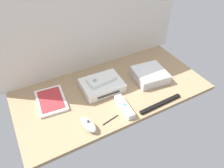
{
  "coord_description": "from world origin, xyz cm",
  "views": [
    {
      "loc": [
        -40.42,
        -74.51,
        77.67
      ],
      "look_at": [
        0.0,
        0.0,
        4.0
      ],
      "focal_mm": 34.84,
      "sensor_mm": 36.0,
      "label": 1
    }
  ],
  "objects_px": {
    "sensor_bar": "(161,104)",
    "mini_computer": "(150,75)",
    "remote_wand": "(124,107)",
    "stylus_pen": "(110,120)",
    "game_console": "(102,85)",
    "remote_nunchuk": "(88,125)",
    "game_case": "(51,101)",
    "remote_classic_pad": "(101,79)"
  },
  "relations": [
    {
      "from": "game_case",
      "to": "remote_wand",
      "type": "xyz_separation_m",
      "value": [
        0.29,
        -0.22,
        0.01
      ]
    },
    {
      "from": "remote_classic_pad",
      "to": "sensor_bar",
      "type": "xyz_separation_m",
      "value": [
        0.19,
        -0.26,
        -0.05
      ]
    },
    {
      "from": "remote_nunchuk",
      "to": "stylus_pen",
      "type": "distance_m",
      "value": 0.11
    },
    {
      "from": "sensor_bar",
      "to": "stylus_pen",
      "type": "height_order",
      "value": "sensor_bar"
    },
    {
      "from": "mini_computer",
      "to": "remote_classic_pad",
      "type": "xyz_separation_m",
      "value": [
        -0.27,
        0.06,
        0.03
      ]
    },
    {
      "from": "game_case",
      "to": "sensor_bar",
      "type": "bearing_deg",
      "value": -25.56
    },
    {
      "from": "game_case",
      "to": "mini_computer",
      "type": "bearing_deg",
      "value": -3.67
    },
    {
      "from": "game_case",
      "to": "stylus_pen",
      "type": "distance_m",
      "value": 0.32
    },
    {
      "from": "game_console",
      "to": "game_case",
      "type": "bearing_deg",
      "value": 175.49
    },
    {
      "from": "remote_classic_pad",
      "to": "sensor_bar",
      "type": "distance_m",
      "value": 0.32
    },
    {
      "from": "game_case",
      "to": "remote_wand",
      "type": "height_order",
      "value": "remote_wand"
    },
    {
      "from": "stylus_pen",
      "to": "remote_classic_pad",
      "type": "bearing_deg",
      "value": 73.39
    },
    {
      "from": "mini_computer",
      "to": "remote_wand",
      "type": "xyz_separation_m",
      "value": [
        -0.24,
        -0.13,
        -0.01
      ]
    },
    {
      "from": "game_case",
      "to": "sensor_bar",
      "type": "distance_m",
      "value": 0.54
    },
    {
      "from": "mini_computer",
      "to": "stylus_pen",
      "type": "xyz_separation_m",
      "value": [
        -0.33,
        -0.16,
        -0.02
      ]
    },
    {
      "from": "mini_computer",
      "to": "game_case",
      "type": "bearing_deg",
      "value": 171.08
    },
    {
      "from": "mini_computer",
      "to": "stylus_pen",
      "type": "bearing_deg",
      "value": -154.22
    },
    {
      "from": "game_case",
      "to": "stylus_pen",
      "type": "bearing_deg",
      "value": -45.11
    },
    {
      "from": "remote_wand",
      "to": "sensor_bar",
      "type": "height_order",
      "value": "remote_wand"
    },
    {
      "from": "game_console",
      "to": "sensor_bar",
      "type": "xyz_separation_m",
      "value": [
        0.2,
        -0.25,
        -0.01
      ]
    },
    {
      "from": "remote_wand",
      "to": "stylus_pen",
      "type": "relative_size",
      "value": 1.66
    },
    {
      "from": "sensor_bar",
      "to": "mini_computer",
      "type": "bearing_deg",
      "value": 67.64
    },
    {
      "from": "remote_wand",
      "to": "remote_classic_pad",
      "type": "distance_m",
      "value": 0.2
    },
    {
      "from": "remote_classic_pad",
      "to": "sensor_bar",
      "type": "bearing_deg",
      "value": -58.61
    },
    {
      "from": "sensor_bar",
      "to": "game_case",
      "type": "bearing_deg",
      "value": 147.57
    },
    {
      "from": "game_console",
      "to": "stylus_pen",
      "type": "xyz_separation_m",
      "value": [
        -0.06,
        -0.21,
        -0.02
      ]
    },
    {
      "from": "game_console",
      "to": "remote_classic_pad",
      "type": "height_order",
      "value": "remote_classic_pad"
    },
    {
      "from": "mini_computer",
      "to": "remote_nunchuk",
      "type": "distance_m",
      "value": 0.46
    },
    {
      "from": "mini_computer",
      "to": "sensor_bar",
      "type": "height_order",
      "value": "mini_computer"
    },
    {
      "from": "game_console",
      "to": "mini_computer",
      "type": "bearing_deg",
      "value": -8.96
    },
    {
      "from": "mini_computer",
      "to": "game_case",
      "type": "xyz_separation_m",
      "value": [
        -0.54,
        0.08,
        -0.02
      ]
    },
    {
      "from": "game_console",
      "to": "game_case",
      "type": "xyz_separation_m",
      "value": [
        -0.27,
        0.03,
        -0.01
      ]
    },
    {
      "from": "sensor_bar",
      "to": "remote_wand",
      "type": "bearing_deg",
      "value": 158.56
    },
    {
      "from": "mini_computer",
      "to": "remote_classic_pad",
      "type": "bearing_deg",
      "value": 166.8
    },
    {
      "from": "remote_nunchuk",
      "to": "remote_classic_pad",
      "type": "distance_m",
      "value": 0.28
    },
    {
      "from": "remote_wand",
      "to": "remote_nunchuk",
      "type": "xyz_separation_m",
      "value": [
        -0.2,
        -0.02,
        0.01
      ]
    },
    {
      "from": "game_console",
      "to": "sensor_bar",
      "type": "distance_m",
      "value": 0.32
    },
    {
      "from": "remote_classic_pad",
      "to": "remote_wand",
      "type": "bearing_deg",
      "value": -88.71
    },
    {
      "from": "remote_wand",
      "to": "stylus_pen",
      "type": "distance_m",
      "value": 0.1
    },
    {
      "from": "game_console",
      "to": "remote_nunchuk",
      "type": "relative_size",
      "value": 2.02
    },
    {
      "from": "game_case",
      "to": "remote_wand",
      "type": "relative_size",
      "value": 1.35
    },
    {
      "from": "remote_wand",
      "to": "remote_classic_pad",
      "type": "bearing_deg",
      "value": 100.51
    }
  ]
}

